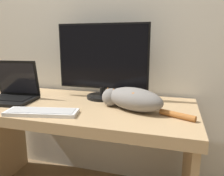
{
  "coord_description": "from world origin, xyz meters",
  "views": [
    {
      "loc": [
        0.59,
        -0.89,
        1.12
      ],
      "look_at": [
        0.24,
        0.31,
        0.84
      ],
      "focal_mm": 35.0,
      "sensor_mm": 36.0,
      "label": 1
    }
  ],
  "objects": [
    {
      "name": "external_keyboard",
      "position": [
        -0.11,
        0.1,
        0.73
      ],
      "size": [
        0.41,
        0.2,
        0.02
      ],
      "rotation": [
        0.0,
        0.0,
        0.2
      ],
      "color": "white",
      "rests_on": "desk"
    },
    {
      "name": "laptop",
      "position": [
        -0.46,
        0.29,
        0.77
      ],
      "size": [
        0.34,
        0.28,
        0.27
      ],
      "rotation": [
        0.0,
        0.0,
        0.1
      ],
      "color": "black",
      "rests_on": "desk"
    },
    {
      "name": "desk",
      "position": [
        0.0,
        0.34,
        0.57
      ],
      "size": [
        1.47,
        0.69,
        0.72
      ],
      "color": "tan",
      "rests_on": "ground_plane"
    },
    {
      "name": "wall_back",
      "position": [
        0.0,
        0.75,
        1.3
      ],
      "size": [
        6.4,
        0.06,
        2.6
      ],
      "color": "silver",
      "rests_on": "ground_plane"
    },
    {
      "name": "monitor",
      "position": [
        0.11,
        0.53,
        0.97
      ],
      "size": [
        0.64,
        0.22,
        0.51
      ],
      "color": "black",
      "rests_on": "desk"
    },
    {
      "name": "cat",
      "position": [
        0.36,
        0.32,
        0.79
      ],
      "size": [
        0.55,
        0.3,
        0.13
      ],
      "rotation": [
        0.0,
        0.0,
        -0.41
      ],
      "color": "gray",
      "rests_on": "desk"
    }
  ]
}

